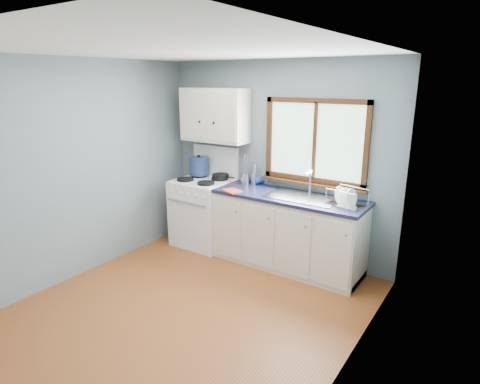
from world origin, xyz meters
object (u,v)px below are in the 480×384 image
Objects in this scene: gas_range at (204,210)px; stockpot at (199,166)px; dish_rack at (346,200)px; base_cabinets at (287,235)px; thermos at (254,174)px; utensil_crock at (245,178)px; sink at (302,203)px; skillet at (221,176)px.

gas_range is 0.63m from stockpot.
stockpot reaches higher than dish_rack.
base_cabinets is at bearing -4.26° from stockpot.
gas_range is at bearing -163.88° from thermos.
utensil_crock is at bearing 17.34° from gas_range.
sink is (1.49, 0.02, 0.37)m from gas_range.
base_cabinets is 5.33× the size of skillet.
sink is 2.42× the size of skillet.
thermos reaches higher than base_cabinets.
skillet is 1.83m from dish_rack.
sink is 0.54m from dish_rack.
base_cabinets is 4.82× the size of utensil_crock.
skillet is at bearing 173.07° from base_cabinets.
dish_rack is at bearing -2.73° from stockpot.
utensil_crock reaches higher than dish_rack.
thermos is (0.51, 0.05, 0.08)m from skillet.
sink is 1.93× the size of dish_rack.
dish_rack reaches higher than skillet.
utensil_crock is (0.58, 0.18, 0.51)m from gas_range.
base_cabinets is 6.63× the size of thermos.
skillet is 0.52m from thermos.
skillet is at bearing -171.54° from dish_rack.
stockpot is 0.92× the size of utensil_crock.
stockpot is (-0.17, 0.13, 0.59)m from gas_range.
utensil_crock is at bearing 169.90° from sink.
sink is 1.67m from stockpot.
sink is (0.18, -0.00, 0.45)m from base_cabinets.
gas_range reaches higher than sink.
base_cabinets is 5.24× the size of stockpot.
stockpot is 0.75m from utensil_crock.
thermos is 0.64× the size of dish_rack.
base_cabinets is 4.24× the size of dish_rack.
utensil_crock is 1.44m from dish_rack.
gas_range is 3.12× the size of dish_rack.
sink is at bearing -10.10° from utensil_crock.
stockpot is at bearing -170.20° from dish_rack.
thermos is at bearing -175.16° from dish_rack.
sink is 3.01× the size of thermos.
skillet is (0.19, 0.15, 0.49)m from gas_range.
stockpot is 0.87m from thermos.
dish_rack is (0.53, 0.01, 0.11)m from sink.
sink is at bearing -0.13° from base_cabinets.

